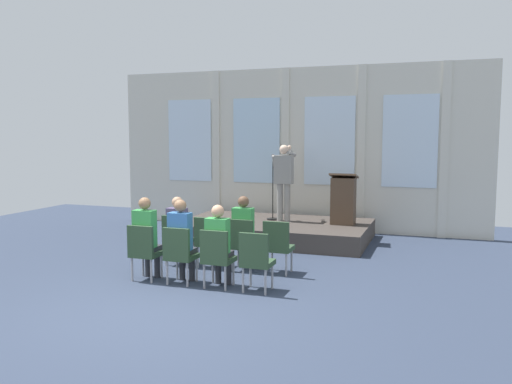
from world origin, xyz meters
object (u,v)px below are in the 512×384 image
(chair_r0_c2, at_px, (243,241))
(audience_r1_c1, at_px, (182,237))
(mic_stand, at_px, (273,206))
(chair_r1_c2, at_px, (217,255))
(audience_r1_c2, at_px, (219,241))
(speaker, at_px, (284,177))
(chair_r1_c1, at_px, (180,252))
(chair_r1_c0, at_px, (144,249))
(audience_r0_c2, at_px, (244,229))
(chair_r0_c1, at_px, (209,239))
(lectern, at_px, (343,200))
(audience_r0_c0, at_px, (179,227))
(audience_r1_c0, at_px, (146,234))
(chair_r1_c3, at_px, (256,258))
(chair_r0_c0, at_px, (177,237))
(chair_r0_c3, at_px, (278,244))

(chair_r0_c2, relative_size, audience_r1_c1, 0.68)
(chair_r0_c2, bearing_deg, mic_stand, 98.03)
(chair_r1_c2, bearing_deg, chair_r0_c2, 90.00)
(audience_r1_c1, height_order, audience_r1_c2, audience_r1_c1)
(speaker, distance_m, audience_r1_c1, 4.26)
(chair_r0_c2, xyz_separation_m, chair_r1_c1, (-0.65, -1.14, 0.00))
(chair_r1_c0, bearing_deg, audience_r0_c2, 42.89)
(audience_r0_c2, bearing_deg, chair_r0_c2, -90.00)
(chair_r1_c1, bearing_deg, chair_r0_c1, 90.00)
(lectern, xyz_separation_m, audience_r0_c0, (-2.54, -3.04, -0.26))
(chair_r0_c1, height_order, audience_r0_c2, audience_r0_c2)
(audience_r1_c0, height_order, chair_r1_c2, audience_r1_c0)
(chair_r0_c1, distance_m, audience_r1_c2, 1.26)
(chair_r1_c2, bearing_deg, speaker, 92.11)
(mic_stand, relative_size, audience_r1_c0, 1.12)
(chair_r0_c1, distance_m, audience_r0_c2, 0.69)
(audience_r0_c2, height_order, audience_r1_c2, audience_r0_c2)
(audience_r1_c1, xyz_separation_m, audience_r1_c2, (0.65, 0.00, -0.03))
(chair_r0_c2, bearing_deg, chair_r0_c1, 180.00)
(chair_r0_c2, bearing_deg, chair_r1_c3, -60.04)
(audience_r0_c2, relative_size, audience_r1_c2, 1.01)
(audience_r1_c1, bearing_deg, chair_r0_c1, 90.00)
(chair_r1_c1, bearing_deg, chair_r1_c0, 180.00)
(audience_r0_c0, relative_size, chair_r1_c3, 1.36)
(lectern, distance_m, chair_r0_c1, 3.68)
(chair_r1_c0, bearing_deg, chair_r0_c0, 90.00)
(lectern, xyz_separation_m, chair_r0_c0, (-2.54, -3.13, -0.43))
(chair_r1_c0, height_order, chair_r1_c3, same)
(chair_r0_c2, height_order, audience_r1_c1, audience_r1_c1)
(audience_r0_c0, height_order, chair_r1_c3, audience_r0_c0)
(audience_r0_c0, height_order, chair_r0_c2, audience_r0_c0)
(chair_r0_c1, xyz_separation_m, chair_r0_c3, (1.31, 0.00, 0.00))
(chair_r1_c0, bearing_deg, audience_r1_c1, 6.83)
(audience_r1_c1, relative_size, chair_r1_c3, 1.47)
(chair_r0_c0, relative_size, chair_r1_c2, 1.00)
(speaker, height_order, audience_r1_c1, speaker)
(chair_r0_c2, distance_m, audience_r1_c1, 1.26)
(lectern, relative_size, chair_r1_c1, 1.23)
(chair_r1_c0, relative_size, chair_r1_c2, 1.00)
(chair_r1_c3, bearing_deg, audience_r1_c1, 176.58)
(audience_r0_c0, bearing_deg, lectern, 50.12)
(chair_r0_c2, xyz_separation_m, chair_r0_c3, (0.65, 0.00, 0.00))
(chair_r1_c1, xyz_separation_m, audience_r1_c1, (0.00, 0.08, 0.23))
(speaker, relative_size, mic_stand, 1.14)
(chair_r0_c0, relative_size, audience_r0_c2, 0.70)
(speaker, height_order, audience_r0_c0, speaker)
(audience_r1_c0, distance_m, chair_r1_c3, 1.98)
(mic_stand, xyz_separation_m, chair_r0_c0, (-0.86, -3.21, -0.22))
(audience_r0_c0, xyz_separation_m, audience_r1_c1, (0.65, -1.14, 0.05))
(speaker, relative_size, audience_r1_c1, 1.29)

